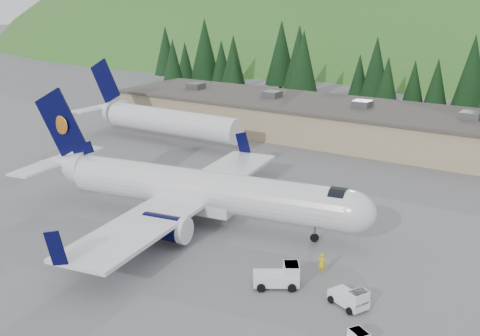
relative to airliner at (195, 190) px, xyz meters
name	(u,v)px	position (x,y,z in m)	size (l,w,h in m)	color
ground	(206,223)	(1.04, 0.17, -3.19)	(600.00, 600.00, 0.00)	slate
airliner	(195,190)	(0.00, 0.00, 0.00)	(35.98, 33.92, 11.95)	white
second_airliner	(157,119)	(-23.88, 22.17, 0.14)	(27.50, 11.00, 10.05)	white
baggage_tug_a	(280,276)	(13.30, -6.97, -2.37)	(3.80, 3.33, 1.82)	white
baggage_tug_b	(351,299)	(19.00, -6.97, -2.50)	(3.21, 2.59, 1.53)	white
terminal_building	(329,120)	(-3.97, 38.17, -0.56)	(71.00, 17.00, 6.10)	tan
ramp_worker	(322,264)	(15.03, -3.49, -2.29)	(0.65, 0.43, 1.79)	yellow
tree_line	(387,70)	(-3.81, 60.96, 4.44)	(114.74, 19.07, 14.26)	black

